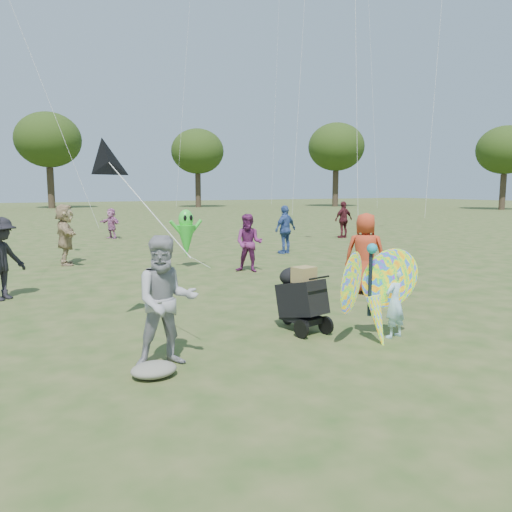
{
  "coord_description": "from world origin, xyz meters",
  "views": [
    {
      "loc": [
        -4.61,
        -6.68,
        2.38
      ],
      "look_at": [
        -0.2,
        1.5,
        1.1
      ],
      "focal_mm": 35.0,
      "sensor_mm": 36.0,
      "label": 1
    }
  ],
  "objects_px": {
    "adult_man": "(166,301)",
    "crowd_e": "(249,243)",
    "crowd_b": "(1,259)",
    "crowd_c": "(285,230)",
    "child_girl": "(395,303)",
    "crowd_j": "(111,223)",
    "crowd_a": "(365,253)",
    "crowd_d": "(65,235)",
    "butterfly_kite": "(373,293)",
    "jogging_stroller": "(300,294)",
    "crowd_h": "(344,220)",
    "alien_kite": "(186,235)"
  },
  "relations": [
    {
      "from": "crowd_b",
      "to": "crowd_c",
      "type": "distance_m",
      "value": 9.9
    },
    {
      "from": "child_girl",
      "to": "crowd_j",
      "type": "height_order",
      "value": "crowd_j"
    },
    {
      "from": "child_girl",
      "to": "adult_man",
      "type": "bearing_deg",
      "value": -16.63
    },
    {
      "from": "adult_man",
      "to": "crowd_a",
      "type": "xyz_separation_m",
      "value": [
        5.43,
        2.36,
        0.03
      ]
    },
    {
      "from": "crowd_b",
      "to": "crowd_j",
      "type": "distance_m",
      "value": 12.98
    },
    {
      "from": "crowd_e",
      "to": "alien_kite",
      "type": "xyz_separation_m",
      "value": [
        -1.3,
        1.52,
        0.15
      ]
    },
    {
      "from": "jogging_stroller",
      "to": "crowd_d",
      "type": "bearing_deg",
      "value": 93.09
    },
    {
      "from": "crowd_d",
      "to": "crowd_c",
      "type": "bearing_deg",
      "value": -91.7
    },
    {
      "from": "crowd_c",
      "to": "jogging_stroller",
      "type": "height_order",
      "value": "crowd_c"
    },
    {
      "from": "adult_man",
      "to": "crowd_j",
      "type": "relative_size",
      "value": 1.24
    },
    {
      "from": "child_girl",
      "to": "crowd_b",
      "type": "relative_size",
      "value": 0.64
    },
    {
      "from": "crowd_h",
      "to": "jogging_stroller",
      "type": "xyz_separation_m",
      "value": [
        -10.31,
        -11.96,
        -0.26
      ]
    },
    {
      "from": "crowd_c",
      "to": "alien_kite",
      "type": "xyz_separation_m",
      "value": [
        -4.29,
        -1.36,
        0.1
      ]
    },
    {
      "from": "crowd_e",
      "to": "crowd_j",
      "type": "relative_size",
      "value": 1.15
    },
    {
      "from": "adult_man",
      "to": "crowd_d",
      "type": "bearing_deg",
      "value": 98.59
    },
    {
      "from": "crowd_h",
      "to": "crowd_j",
      "type": "height_order",
      "value": "crowd_h"
    },
    {
      "from": "crowd_d",
      "to": "alien_kite",
      "type": "xyz_separation_m",
      "value": [
        3.08,
        -2.32,
        0.03
      ]
    },
    {
      "from": "adult_man",
      "to": "crowd_d",
      "type": "height_order",
      "value": "crowd_d"
    },
    {
      "from": "butterfly_kite",
      "to": "adult_man",
      "type": "bearing_deg",
      "value": 169.92
    },
    {
      "from": "crowd_h",
      "to": "crowd_a",
      "type": "bearing_deg",
      "value": 49.41
    },
    {
      "from": "child_girl",
      "to": "crowd_c",
      "type": "xyz_separation_m",
      "value": [
        3.83,
        9.53,
        0.3
      ]
    },
    {
      "from": "adult_man",
      "to": "crowd_e",
      "type": "bearing_deg",
      "value": 63.05
    },
    {
      "from": "crowd_c",
      "to": "crowd_e",
      "type": "height_order",
      "value": "crowd_c"
    },
    {
      "from": "jogging_stroller",
      "to": "butterfly_kite",
      "type": "distance_m",
      "value": 1.26
    },
    {
      "from": "crowd_a",
      "to": "crowd_d",
      "type": "height_order",
      "value": "crowd_d"
    },
    {
      "from": "crowd_b",
      "to": "crowd_d",
      "type": "height_order",
      "value": "crowd_d"
    },
    {
      "from": "child_girl",
      "to": "crowd_h",
      "type": "relative_size",
      "value": 0.65
    },
    {
      "from": "child_girl",
      "to": "butterfly_kite",
      "type": "bearing_deg",
      "value": -3.93
    },
    {
      "from": "crowd_h",
      "to": "butterfly_kite",
      "type": "xyz_separation_m",
      "value": [
        -9.7,
        -13.05,
        -0.09
      ]
    },
    {
      "from": "crowd_j",
      "to": "jogging_stroller",
      "type": "xyz_separation_m",
      "value": [
        -0.58,
        -16.95,
        -0.1
      ]
    },
    {
      "from": "adult_man",
      "to": "crowd_b",
      "type": "height_order",
      "value": "crowd_b"
    },
    {
      "from": "adult_man",
      "to": "crowd_e",
      "type": "height_order",
      "value": "adult_man"
    },
    {
      "from": "child_girl",
      "to": "crowd_j",
      "type": "bearing_deg",
      "value": -96.87
    },
    {
      "from": "crowd_d",
      "to": "jogging_stroller",
      "type": "xyz_separation_m",
      "value": [
        2.43,
        -9.44,
        -0.33
      ]
    },
    {
      "from": "child_girl",
      "to": "jogging_stroller",
      "type": "relative_size",
      "value": 1.03
    },
    {
      "from": "crowd_d",
      "to": "adult_man",
      "type": "bearing_deg",
      "value": -174.65
    },
    {
      "from": "child_girl",
      "to": "alien_kite",
      "type": "bearing_deg",
      "value": -95.34
    },
    {
      "from": "alien_kite",
      "to": "crowd_a",
      "type": "bearing_deg",
      "value": -66.62
    },
    {
      "from": "crowd_j",
      "to": "crowd_d",
      "type": "bearing_deg",
      "value": -46.7
    },
    {
      "from": "crowd_d",
      "to": "crowd_j",
      "type": "bearing_deg",
      "value": -16.19
    },
    {
      "from": "crowd_c",
      "to": "crowd_h",
      "type": "distance_m",
      "value": 6.41
    },
    {
      "from": "crowd_c",
      "to": "crowd_a",
      "type": "bearing_deg",
      "value": 55.53
    },
    {
      "from": "crowd_b",
      "to": "crowd_c",
      "type": "height_order",
      "value": "crowd_b"
    },
    {
      "from": "crowd_d",
      "to": "crowd_j",
      "type": "xyz_separation_m",
      "value": [
        3.02,
        7.51,
        -0.23
      ]
    },
    {
      "from": "adult_man",
      "to": "crowd_h",
      "type": "relative_size",
      "value": 1.01
    },
    {
      "from": "crowd_a",
      "to": "butterfly_kite",
      "type": "xyz_separation_m",
      "value": [
        -2.32,
        -2.91,
        -0.13
      ]
    },
    {
      "from": "crowd_c",
      "to": "crowd_d",
      "type": "relative_size",
      "value": 0.93
    },
    {
      "from": "adult_man",
      "to": "crowd_h",
      "type": "distance_m",
      "value": 17.89
    },
    {
      "from": "crowd_e",
      "to": "jogging_stroller",
      "type": "height_order",
      "value": "crowd_e"
    },
    {
      "from": "crowd_h",
      "to": "crowd_b",
      "type": "bearing_deg",
      "value": 21.15
    }
  ]
}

